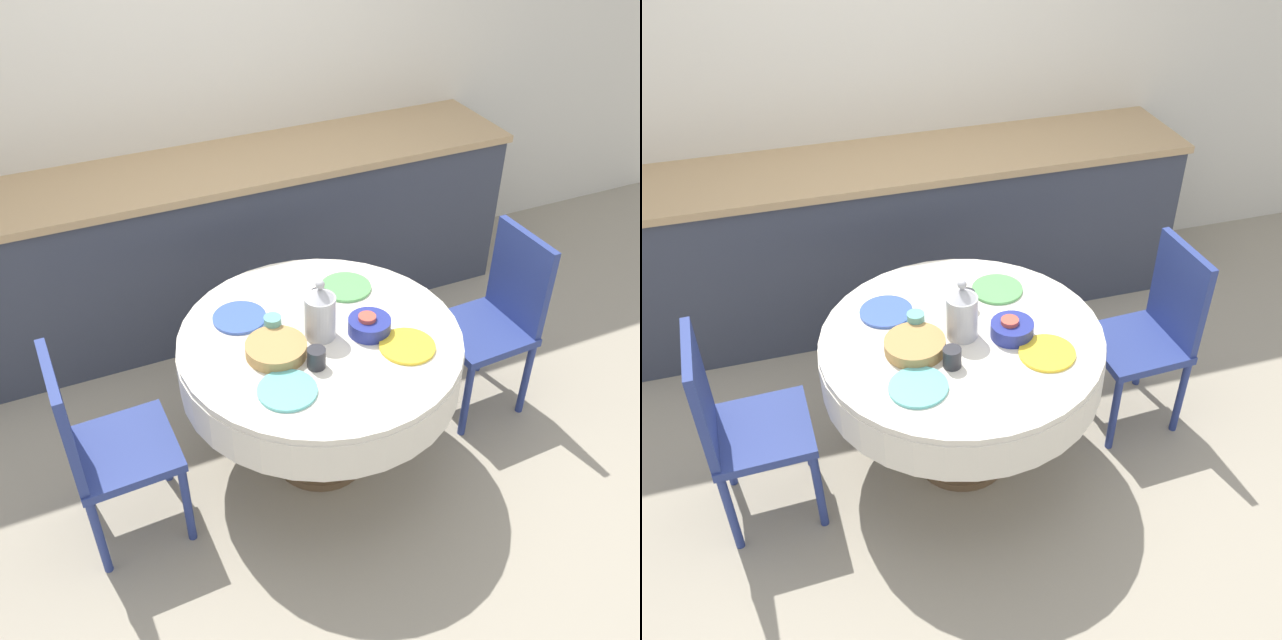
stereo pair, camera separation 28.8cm
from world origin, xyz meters
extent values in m
plane|color=#9E937F|center=(0.00, 0.00, 0.00)|extent=(12.00, 12.00, 0.00)
cube|color=silver|center=(0.00, 1.61, 1.30)|extent=(7.00, 0.05, 2.60)
cube|color=#383D4C|center=(0.00, 1.28, 0.45)|extent=(3.20, 0.60, 0.91)
cube|color=tan|center=(0.00, 1.28, 0.93)|extent=(3.24, 0.64, 0.04)
cylinder|color=brown|center=(0.00, 0.00, 0.02)|extent=(0.44, 0.44, 0.04)
cylinder|color=brown|center=(0.00, 0.00, 0.28)|extent=(0.11, 0.11, 0.47)
cylinder|color=silver|center=(0.00, 0.00, 0.60)|extent=(1.19, 1.19, 0.18)
cylinder|color=silver|center=(0.00, 0.00, 0.71)|extent=(1.18, 1.18, 0.03)
cube|color=navy|center=(0.86, 0.04, 0.45)|extent=(0.42, 0.42, 0.04)
cube|color=navy|center=(1.04, 0.04, 0.70)|extent=(0.05, 0.38, 0.47)
cylinder|color=navy|center=(0.69, -0.15, 0.21)|extent=(0.04, 0.04, 0.43)
cylinder|color=navy|center=(0.67, 0.21, 0.21)|extent=(0.04, 0.04, 0.43)
cylinder|color=navy|center=(1.04, -0.13, 0.21)|extent=(0.04, 0.04, 0.43)
cylinder|color=navy|center=(1.03, 0.22, 0.21)|extent=(0.04, 0.04, 0.43)
cube|color=navy|center=(-0.86, -0.03, 0.45)|extent=(0.41, 0.41, 0.04)
cube|color=navy|center=(-1.04, -0.04, 0.70)|extent=(0.05, 0.38, 0.47)
cylinder|color=navy|center=(-0.69, 0.15, 0.21)|extent=(0.04, 0.04, 0.43)
cylinder|color=navy|center=(-0.68, -0.20, 0.21)|extent=(0.04, 0.04, 0.43)
cylinder|color=navy|center=(-1.04, 0.14, 0.21)|extent=(0.04, 0.04, 0.43)
cylinder|color=navy|center=(-1.03, -0.21, 0.21)|extent=(0.04, 0.04, 0.43)
cylinder|color=#60BCB7|center=(-0.25, -0.26, 0.73)|extent=(0.23, 0.23, 0.01)
cylinder|color=#28282D|center=(-0.09, -0.17, 0.77)|extent=(0.07, 0.07, 0.08)
cylinder|color=yellow|center=(0.29, -0.21, 0.73)|extent=(0.23, 0.23, 0.01)
cylinder|color=#CC4C3D|center=(0.19, -0.06, 0.77)|extent=(0.07, 0.07, 0.08)
cylinder|color=#3856AD|center=(-0.27, 0.24, 0.73)|extent=(0.23, 0.23, 0.01)
cylinder|color=#5BA39E|center=(-0.17, 0.09, 0.77)|extent=(0.07, 0.07, 0.08)
cylinder|color=#5BA85B|center=(0.24, 0.26, 0.73)|extent=(0.23, 0.23, 0.01)
cylinder|color=#28282D|center=(0.07, 0.18, 0.77)|extent=(0.07, 0.07, 0.08)
cylinder|color=#B2B2B7|center=(0.00, 0.00, 0.82)|extent=(0.13, 0.13, 0.19)
cone|color=#B2B2B7|center=(0.00, 0.00, 0.94)|extent=(0.12, 0.12, 0.04)
sphere|color=#B2B2B7|center=(0.00, 0.00, 0.98)|extent=(0.04, 0.04, 0.04)
cylinder|color=#AD844C|center=(-0.21, -0.04, 0.75)|extent=(0.25, 0.25, 0.05)
cylinder|color=navy|center=(0.20, -0.06, 0.76)|extent=(0.18, 0.18, 0.06)
camera|label=1|loc=(-0.93, -2.10, 2.55)|focal=40.00mm
camera|label=2|loc=(-0.66, -2.20, 2.55)|focal=40.00mm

